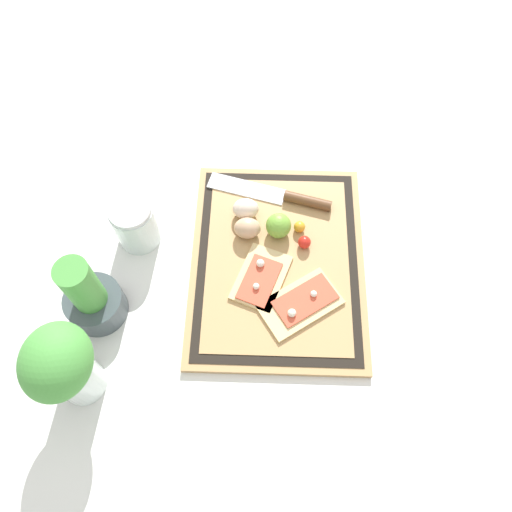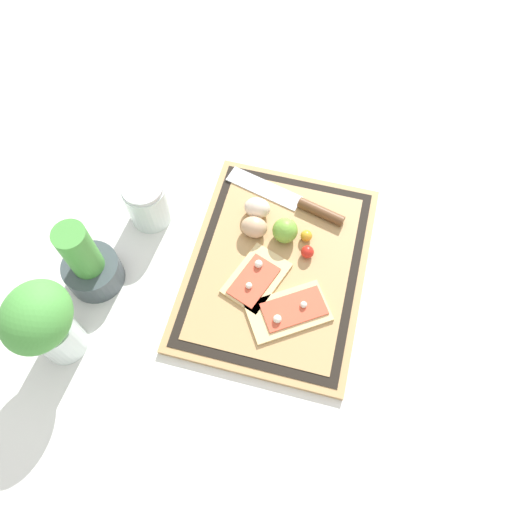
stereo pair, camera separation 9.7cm
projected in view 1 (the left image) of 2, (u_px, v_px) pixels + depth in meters
ground_plane at (277, 264)px, 1.00m from camera, size 6.00×6.00×0.00m
cutting_board at (277, 262)px, 0.99m from camera, size 0.45×0.34×0.02m
pizza_slice_near at (301, 303)px, 0.94m from camera, size 0.15×0.17×0.02m
pizza_slice_far at (261, 278)px, 0.96m from camera, size 0.15×0.12×0.02m
knife at (289, 197)px, 1.05m from camera, size 0.10×0.27×0.02m
egg_brown at (247, 228)px, 1.00m from camera, size 0.04×0.05×0.04m
egg_pink at (246, 209)px, 1.02m from camera, size 0.04×0.05×0.04m
lime at (278, 226)px, 0.99m from camera, size 0.05×0.05×0.05m
cherry_tomato_red at (304, 242)px, 0.99m from camera, size 0.03×0.03×0.03m
cherry_tomato_yellow at (299, 227)px, 1.01m from camera, size 0.02×0.02×0.02m
herb_pot at (91, 298)px, 0.90m from camera, size 0.11×0.11×0.18m
sauce_jar at (136, 226)px, 0.99m from camera, size 0.09×0.09×0.11m
herb_glass at (63, 367)px, 0.79m from camera, size 0.13×0.11×0.20m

